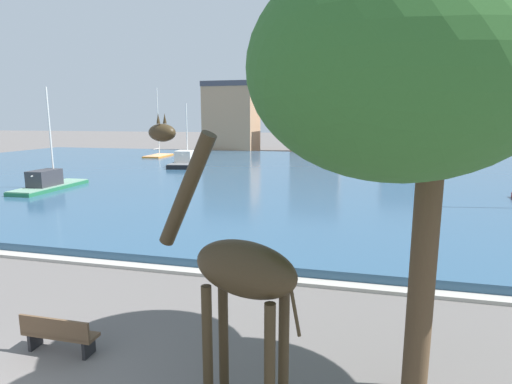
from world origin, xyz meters
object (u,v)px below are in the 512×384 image
object	(u,v)px
sailboat_black	(188,163)
sailboat_orange	(160,156)
shade_tree	(443,63)
sailboat_green	(54,186)
giraffe_statue	(236,273)
sailboat_white	(373,159)
park_bench	(59,333)

from	to	relation	value
sailboat_black	sailboat_orange	xyz separation A→B (m)	(-7.89, 9.25, -0.29)
shade_tree	sailboat_green	bearing A→B (deg)	142.59
giraffe_statue	sailboat_orange	xyz separation A→B (m)	(-23.25, 43.15, -2.41)
sailboat_white	sailboat_green	bearing A→B (deg)	-132.22
park_bench	shade_tree	bearing A→B (deg)	1.71
sailboat_black	sailboat_white	world-z (taller)	sailboat_white
sailboat_green	sailboat_white	distance (m)	34.25
sailboat_green	park_bench	world-z (taller)	sailboat_green
sailboat_green	shade_tree	bearing A→B (deg)	-37.41
sailboat_black	sailboat_orange	distance (m)	12.16
giraffe_statue	sailboat_white	size ratio (longest dim) A/B	0.56
sailboat_green	shade_tree	size ratio (longest dim) A/B	0.93
sailboat_white	park_bench	distance (m)	43.42
park_bench	sailboat_green	bearing A→B (deg)	129.96
sailboat_black	giraffe_statue	bearing A→B (deg)	-65.63
sailboat_orange	park_bench	bearing A→B (deg)	-66.08
sailboat_white	shade_tree	world-z (taller)	sailboat_white
park_bench	giraffe_statue	bearing A→B (deg)	-12.61
shade_tree	giraffe_statue	bearing A→B (deg)	-158.67
sailboat_green	sailboat_orange	distance (m)	25.29
sailboat_white	sailboat_orange	world-z (taller)	sailboat_white
sailboat_orange	sailboat_green	bearing A→B (deg)	-80.27
giraffe_statue	sailboat_white	distance (m)	43.83
sailboat_black	sailboat_white	bearing A→B (deg)	26.53
sailboat_black	sailboat_orange	world-z (taller)	sailboat_orange
giraffe_statue	shade_tree	bearing A→B (deg)	21.33
sailboat_orange	sailboat_white	bearing A→B (deg)	0.92
giraffe_statue	sailboat_orange	distance (m)	49.07
sailboat_black	shade_tree	size ratio (longest dim) A/B	0.97
sailboat_white	park_bench	xyz separation A→B (m)	(-8.60, -42.56, -0.10)
giraffe_statue	sailboat_black	size ratio (longest dim) A/B	0.69
sailboat_black	sailboat_green	size ratio (longest dim) A/B	1.04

